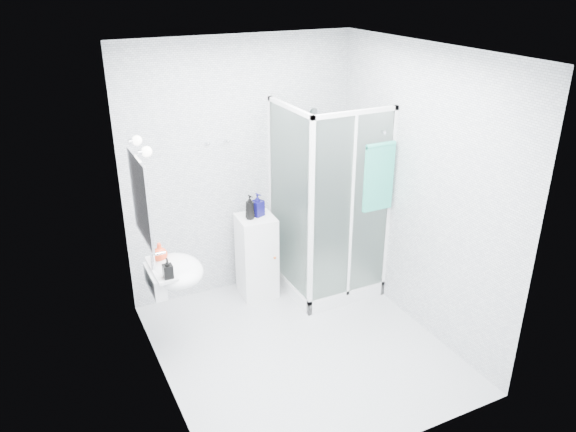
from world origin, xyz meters
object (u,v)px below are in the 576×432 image
storage_cabinet (257,256)px  shampoo_bottle_a (250,207)px  soap_dispenser_black (168,268)px  shampoo_bottle_b (257,205)px  soap_dispenser_orange (160,252)px  wall_basin (173,272)px  shower_enclosure (324,253)px  hand_towel (379,175)px

storage_cabinet → shampoo_bottle_a: size_ratio=3.55×
storage_cabinet → soap_dispenser_black: bearing=-140.9°
storage_cabinet → shampoo_bottle_b: bearing=46.4°
storage_cabinet → soap_dispenser_orange: soap_dispenser_orange is taller
wall_basin → storage_cabinet: bearing=29.5°
shower_enclosure → wall_basin: (-1.66, -0.32, 0.35)m
soap_dispenser_orange → soap_dispenser_black: 0.31m
shower_enclosure → soap_dispenser_orange: (-1.72, -0.19, 0.50)m
storage_cabinet → soap_dispenser_orange: bearing=-153.2°
hand_towel → shampoo_bottle_a: (-1.04, 0.65, -0.37)m
storage_cabinet → soap_dispenser_black: size_ratio=5.12×
shower_enclosure → storage_cabinet: shower_enclosure is taller
shower_enclosure → storage_cabinet: (-0.64, 0.26, -0.01)m
shampoo_bottle_a → soap_dispenser_orange: shampoo_bottle_a is taller
wall_basin → soap_dispenser_orange: bearing=118.3°
storage_cabinet → shampoo_bottle_a: shampoo_bottle_a is taller
hand_towel → soap_dispenser_orange: (-2.06, 0.21, -0.43)m
hand_towel → wall_basin: bearing=177.6°
hand_towel → shampoo_bottle_b: hand_towel is taller
wall_basin → hand_towel: size_ratio=0.84×
shampoo_bottle_a → soap_dispenser_black: (-1.03, -0.75, -0.05)m
storage_cabinet → shampoo_bottle_a: bearing=-168.9°
shampoo_bottle_b → soap_dispenser_orange: shampoo_bottle_b is taller
shampoo_bottle_b → soap_dispenser_black: bearing=-144.9°
wall_basin → shampoo_bottle_b: 1.22m
shower_enclosure → hand_towel: shower_enclosure is taller
wall_basin → shampoo_bottle_a: 1.12m
shower_enclosure → wall_basin: size_ratio=3.57×
shampoo_bottle_a → shampoo_bottle_b: shampoo_bottle_a is taller
hand_towel → shampoo_bottle_a: bearing=148.1°
shower_enclosure → shampoo_bottle_a: shower_enclosure is taller
shower_enclosure → shampoo_bottle_a: 0.93m
shampoo_bottle_a → storage_cabinet: bearing=6.9°
soap_dispenser_black → wall_basin: bearing=66.6°
wall_basin → shampoo_bottle_b: shampoo_bottle_b is taller
storage_cabinet → shampoo_bottle_a: (-0.06, -0.01, 0.56)m
wall_basin → storage_cabinet: wall_basin is taller
shampoo_bottle_b → soap_dispenser_black: size_ratio=1.38×
shampoo_bottle_a → shower_enclosure: bearing=-19.3°
hand_towel → soap_dispenser_orange: bearing=174.2°
storage_cabinet → hand_towel: 1.50m
hand_towel → soap_dispenser_black: bearing=-177.1°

